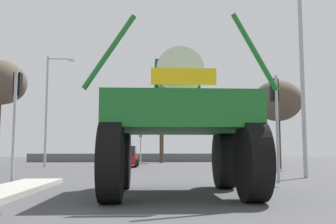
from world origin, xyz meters
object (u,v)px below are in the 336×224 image
Objects in this scene: oversize_sprayer at (177,123)px; streetlight_far_left at (49,105)px; sedan_ahead at (125,157)px; traffic_signal_near_left at (17,100)px; streetlight_near_right at (305,66)px; bare_tree_left at (0,83)px; traffic_signal_far_left at (141,137)px; bare_tree_far_center at (162,102)px; bare_tree_right at (278,101)px; traffic_signal_near_right at (275,104)px.

streetlight_far_left is (-7.98, 18.55, 2.68)m from oversize_sprayer.
sedan_ahead is 1.02× the size of traffic_signal_near_left.
bare_tree_left is (-15.28, 5.99, 0.17)m from streetlight_near_right.
streetlight_far_left is (-2.52, 14.75, 1.61)m from traffic_signal_near_left.
oversize_sprayer is 6.73m from traffic_signal_near_left.
traffic_signal_far_left is at bearing 78.18° from traffic_signal_near_left.
sedan_ahead is 11.95m from bare_tree_far_center.
streetlight_far_left reaches higher than bare_tree_right.
sedan_ahead is at bearing -101.03° from traffic_signal_far_left.
streetlight_far_left reaches higher than bare_tree_left.
bare_tree_far_center is (2.04, 4.70, 3.76)m from traffic_signal_far_left.
streetlight_far_left is 1.30× the size of bare_tree_left.
bare_tree_left is (-1.18, -6.51, 0.44)m from streetlight_far_left.
bare_tree_left is at bearing 147.89° from traffic_signal_near_right.
sedan_ahead is at bearing -1.43° from streetlight_far_left.
streetlight_near_right is 23.19m from bare_tree_far_center.
bare_tree_far_center is at bearing 66.53° from traffic_signal_far_left.
oversize_sprayer is at bearing -34.87° from traffic_signal_near_left.
bare_tree_far_center is at bearing 97.33° from traffic_signal_near_right.
streetlight_near_right reaches higher than streetlight_far_left.
traffic_signal_near_right is at bearing -32.11° from bare_tree_left.
streetlight_near_right is at bearing -76.68° from bare_tree_far_center.
traffic_signal_near_right is at bearing -50.97° from streetlight_far_left.
traffic_signal_near_left reaches higher than traffic_signal_far_left.
bare_tree_far_center is (6.25, 24.79, 3.21)m from traffic_signal_near_left.
streetlight_near_right is (8.44, -12.36, 4.12)m from sedan_ahead.
streetlight_near_right is at bearing -144.06° from sedan_ahead.
sedan_ahead is at bearing -106.99° from bare_tree_far_center.
bare_tree_right reaches higher than oversize_sprayer.
streetlight_far_left is (-14.10, 12.50, -0.27)m from streetlight_near_right.
bare_tree_right is at bearing -14.37° from streetlight_far_left.
streetlight_near_right reaches higher than oversize_sprayer.
bare_tree_left is (-9.15, 12.04, 3.13)m from oversize_sprayer.
traffic_signal_near_right is 0.48× the size of streetlight_far_left.
bare_tree_right is at bearing 8.22° from bare_tree_left.
traffic_signal_far_left is at bearing 56.28° from bare_tree_left.
traffic_signal_near_right reaches higher than sedan_ahead.
streetlight_far_left is 1.05× the size of bare_tree_far_center.
traffic_signal_near_right is 15.65m from bare_tree_left.
bare_tree_left reaches higher than traffic_signal_near_left.
bare_tree_left is (-13.13, 8.24, 2.14)m from traffic_signal_near_right.
bare_tree_left is 19.34m from bare_tree_far_center.
traffic_signal_near_left is at bearing 169.48° from sedan_ahead.
streetlight_far_left is at bearing 165.63° from bare_tree_right.
oversize_sprayer is at bearing -135.32° from streetlight_near_right.
bare_tree_right is (7.84, 14.50, 2.54)m from oversize_sprayer.
traffic_signal_near_left is 0.46× the size of streetlight_near_right.
sedan_ahead is 0.72× the size of bare_tree_right.
streetlight_far_left is at bearing 99.71° from traffic_signal_near_left.
traffic_signal_far_left is 0.38× the size of streetlight_near_right.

